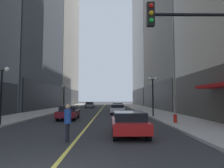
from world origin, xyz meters
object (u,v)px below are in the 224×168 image
object	(u,v)px
car_white	(118,109)
fire_hydrant_right	(175,119)
car_red	(129,123)
car_maroon	(69,112)
street_lamp_left_near	(2,82)
street_lamp_right_mid	(153,88)
traffic_light_near_right	(209,53)
car_grey	(90,104)
street_lamp_left_far	(64,92)
car_navy	(117,106)
pedestrian_in_blue_hoodie	(68,120)

from	to	relation	value
car_white	fire_hydrant_right	distance (m)	11.85
car_red	car_maroon	world-z (taller)	same
street_lamp_left_near	street_lamp_right_mid	xyz separation A→B (m)	(12.80, 7.11, 0.00)
car_maroon	traffic_light_near_right	xyz separation A→B (m)	(7.80, -13.12, 3.02)
car_white	car_red	bearing A→B (deg)	-89.88
car_grey	street_lamp_right_mid	world-z (taller)	street_lamp_right_mid
car_red	street_lamp_left_far	world-z (taller)	street_lamp_left_far
fire_hydrant_right	street_lamp_left_near	bearing A→B (deg)	-175.02
car_maroon	fire_hydrant_right	xyz separation A→B (m)	(9.35, -4.22, -0.32)
car_grey	fire_hydrant_right	world-z (taller)	car_grey
car_navy	street_lamp_right_mid	xyz separation A→B (m)	(3.39, -14.52, 2.54)
street_lamp_right_mid	fire_hydrant_right	size ratio (longest dim) A/B	5.54
car_maroon	street_lamp_left_far	xyz separation A→B (m)	(-3.95, 15.29, 2.54)
pedestrian_in_blue_hoodie	traffic_light_near_right	bearing A→B (deg)	-23.32
car_maroon	street_lamp_right_mid	bearing A→B (deg)	11.06
car_red	pedestrian_in_blue_hoodie	size ratio (longest dim) A/B	2.31
car_maroon	street_lamp_left_far	world-z (taller)	street_lamp_left_far
car_red	car_maroon	bearing A→B (deg)	119.72
car_maroon	street_lamp_left_far	distance (m)	15.99
pedestrian_in_blue_hoodie	traffic_light_near_right	size ratio (longest dim) A/B	0.31
car_maroon	traffic_light_near_right	size ratio (longest dim) A/B	0.86
car_navy	street_lamp_left_far	size ratio (longest dim) A/B	1.00
car_navy	traffic_light_near_right	world-z (taller)	traffic_light_near_right
traffic_light_near_right	street_lamp_right_mid	world-z (taller)	traffic_light_near_right
car_white	car_navy	bearing A→B (deg)	88.17
street_lamp_left_far	traffic_light_near_right	bearing A→B (deg)	-67.53
car_maroon	car_grey	xyz separation A→B (m)	(-0.54, 26.47, -0.00)
street_lamp_left_near	fire_hydrant_right	world-z (taller)	street_lamp_left_near
street_lamp_left_far	car_maroon	bearing A→B (deg)	-75.52
car_navy	car_grey	bearing A→B (deg)	120.44
street_lamp_left_far	car_white	bearing A→B (deg)	-42.78
street_lamp_left_near	street_lamp_left_far	distance (m)	20.67
car_maroon	car_navy	xyz separation A→B (m)	(5.46, 16.25, -0.00)
car_red	car_white	xyz separation A→B (m)	(-0.03, 15.96, 0.00)
car_red	pedestrian_in_blue_hoodie	world-z (taller)	pedestrian_in_blue_hoodie
street_lamp_left_near	pedestrian_in_blue_hoodie	bearing A→B (deg)	-41.12
car_red	car_white	bearing A→B (deg)	90.12
traffic_light_near_right	street_lamp_left_near	xyz separation A→B (m)	(-11.75, 7.74, -0.49)
car_white	car_navy	size ratio (longest dim) A/B	1.02
car_white	pedestrian_in_blue_hoodie	xyz separation A→B (m)	(-3.06, -17.52, 0.32)
car_red	car_grey	distance (m)	36.02
pedestrian_in_blue_hoodie	fire_hydrant_right	bearing A→B (deg)	41.58
street_lamp_left_far	street_lamp_right_mid	bearing A→B (deg)	-46.65
car_white	fire_hydrant_right	bearing A→B (deg)	-69.29
car_maroon	street_lamp_left_far	size ratio (longest dim) A/B	1.10
car_red	fire_hydrant_right	world-z (taller)	car_red
pedestrian_in_blue_hoodie	car_red	bearing A→B (deg)	26.76
car_navy	traffic_light_near_right	bearing A→B (deg)	-85.44
street_lamp_left_far	fire_hydrant_right	bearing A→B (deg)	-55.72
traffic_light_near_right	street_lamp_left_near	bearing A→B (deg)	146.64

